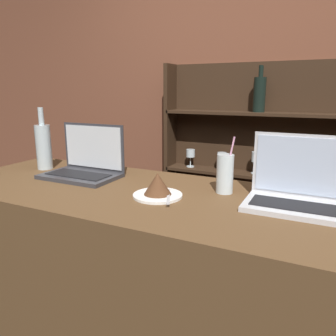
{
  "coord_description": "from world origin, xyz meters",
  "views": [
    {
      "loc": [
        0.46,
        -0.75,
        1.49
      ],
      "look_at": [
        -0.08,
        0.37,
        1.2
      ],
      "focal_mm": 35.0,
      "sensor_mm": 36.0,
      "label": 1
    }
  ],
  "objects_px": {
    "water_glass": "(225,174)",
    "wine_bottle_clear": "(44,146)",
    "cake_plate": "(158,187)",
    "laptop_near": "(85,165)",
    "laptop_far": "(294,190)"
  },
  "relations": [
    {
      "from": "water_glass",
      "to": "wine_bottle_clear",
      "type": "distance_m",
      "value": 0.95
    },
    {
      "from": "cake_plate",
      "to": "wine_bottle_clear",
      "type": "xyz_separation_m",
      "value": [
        -0.74,
        0.15,
        0.08
      ]
    },
    {
      "from": "cake_plate",
      "to": "wine_bottle_clear",
      "type": "height_order",
      "value": "wine_bottle_clear"
    },
    {
      "from": "laptop_near",
      "to": "water_glass",
      "type": "distance_m",
      "value": 0.67
    },
    {
      "from": "wine_bottle_clear",
      "to": "laptop_near",
      "type": "bearing_deg",
      "value": -5.42
    },
    {
      "from": "wine_bottle_clear",
      "to": "cake_plate",
      "type": "bearing_deg",
      "value": -11.7
    },
    {
      "from": "laptop_far",
      "to": "cake_plate",
      "type": "relative_size",
      "value": 1.67
    },
    {
      "from": "laptop_near",
      "to": "laptop_far",
      "type": "relative_size",
      "value": 1.1
    },
    {
      "from": "laptop_near",
      "to": "cake_plate",
      "type": "bearing_deg",
      "value": -15.55
    },
    {
      "from": "laptop_far",
      "to": "cake_plate",
      "type": "bearing_deg",
      "value": -166.03
    },
    {
      "from": "laptop_near",
      "to": "cake_plate",
      "type": "relative_size",
      "value": 1.84
    },
    {
      "from": "laptop_near",
      "to": "laptop_far",
      "type": "bearing_deg",
      "value": -0.46
    },
    {
      "from": "cake_plate",
      "to": "water_glass",
      "type": "xyz_separation_m",
      "value": [
        0.21,
        0.16,
        0.04
      ]
    },
    {
      "from": "cake_plate",
      "to": "water_glass",
      "type": "height_order",
      "value": "water_glass"
    },
    {
      "from": "laptop_near",
      "to": "water_glass",
      "type": "bearing_deg",
      "value": 3.08
    }
  ]
}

